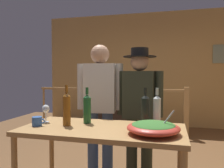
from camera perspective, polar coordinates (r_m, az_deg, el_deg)
The scene contains 15 objects.
back_wall at distance 5.72m, azimuth 11.01°, elevation 3.65°, with size 5.65×0.10×2.77m, color tan.
framed_picture at distance 5.78m, azimuth 25.97°, elevation 6.81°, with size 0.41×0.03×0.42m, color gray.
stair_railing at distance 4.92m, azimuth 4.74°, elevation -4.95°, with size 3.33×0.10×1.01m.
tv_console at distance 5.62m, azimuth 0.56°, elevation -7.88°, with size 0.90×0.40×0.51m, color #38281E.
flat_screen_tv at distance 5.52m, azimuth 0.49°, elevation -2.92°, with size 0.49×0.12×0.40m.
serving_table at distance 2.09m, azimuth -2.43°, elevation -13.06°, with size 1.45×0.70×0.80m.
salad_bowl at distance 1.87m, azimuth 10.31°, elevation -10.63°, with size 0.42×0.42×0.21m.
wine_glass at distance 2.35m, azimuth -16.29°, elevation -6.19°, with size 0.07×0.07×0.17m.
wine_bottle_clear at distance 2.20m, azimuth 11.20°, elevation -6.22°, with size 0.07×0.07×0.35m.
wine_bottle_amber at distance 2.15m, azimuth -11.30°, elevation -6.04°, with size 0.07×0.07×0.38m.
wine_bottle_green at distance 2.23m, azimuth -6.25°, elevation -6.03°, with size 0.07×0.07×0.35m.
wine_bottle_dark at distance 2.18m, azimuth 8.35°, elevation -6.18°, with size 0.08×0.08×0.35m.
mug_blue at distance 2.23m, azimuth -18.23°, elevation -8.87°, with size 0.13×0.09×0.08m.
person_standing_left at distance 2.75m, azimuth -3.02°, elevation -4.16°, with size 0.55×0.27×1.63m.
person_standing_right at distance 2.65m, azimuth 6.89°, elevation -5.16°, with size 0.54×0.38×1.57m.
Camera 1 is at (0.36, -2.64, 1.28)m, focal length 36.47 mm.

